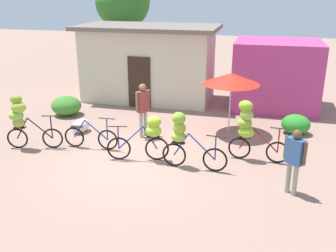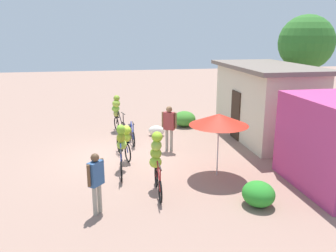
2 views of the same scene
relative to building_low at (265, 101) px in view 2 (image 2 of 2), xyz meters
The scene contains 14 objects.
ground_plane 6.52m from the building_low, 76.31° to the right, with size 60.00×60.00×0.00m, color #967465.
building_low is the anchor object (origin of this frame).
tree_behind_building 4.28m from the building_low, 126.13° to the left, with size 2.61×2.61×5.16m.
hedge_bush_front_left 3.90m from the building_low, 128.79° to the right, with size 1.10×1.05×0.72m, color #3C812B.
hedge_bush_front_right 6.59m from the building_low, 26.01° to the right, with size 0.91×0.83×0.64m, color #2A8C29.
market_umbrella 4.94m from the building_low, 41.30° to the right, with size 1.80×1.80×1.98m.
bicycle_leftmost 6.41m from the building_low, 108.24° to the right, with size 1.61×0.57×1.63m.
bicycle_near_pile 5.72m from the building_low, 90.98° to the right, with size 1.66×0.15×0.98m.
bicycle_center_loaded 6.28m from the building_low, 73.40° to the right, with size 1.68×0.50×1.28m.
bicycle_by_shop 6.81m from the building_low, 65.47° to the right, with size 1.74×0.39×1.51m.
bicycle_rightmost 6.89m from the building_low, 50.14° to the right, with size 1.64×0.47×1.68m.
produce_sack 4.74m from the building_low, 102.67° to the right, with size 0.70×0.44×0.44m, color silver.
person_vendor 8.85m from the building_low, 51.54° to the right, with size 0.47×0.41×1.57m.
person_bystander 4.46m from the building_low, 75.49° to the right, with size 0.37×0.52×1.72m.
Camera 2 is at (12.14, -0.51, 4.35)m, focal length 38.04 mm.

